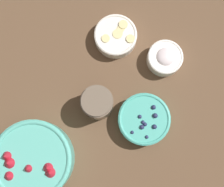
{
  "coord_description": "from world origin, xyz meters",
  "views": [
    {
      "loc": [
        -0.12,
        -0.06,
        0.95
      ],
      "look_at": [
        -0.0,
        0.01,
        0.04
      ],
      "focal_mm": 50.0,
      "sensor_mm": 36.0,
      "label": 1
    }
  ],
  "objects_px": {
    "bowl_strawberries": "(33,160)",
    "bowl_cream": "(165,58)",
    "bowl_blueberries": "(144,119)",
    "bowl_bananas": "(116,36)",
    "jar_chocolate": "(97,103)"
  },
  "relations": [
    {
      "from": "bowl_strawberries",
      "to": "bowl_blueberries",
      "type": "xyz_separation_m",
      "value": [
        0.25,
        -0.23,
        -0.02
      ]
    },
    {
      "from": "bowl_strawberries",
      "to": "bowl_cream",
      "type": "distance_m",
      "value": 0.49
    },
    {
      "from": "bowl_strawberries",
      "to": "bowl_bananas",
      "type": "distance_m",
      "value": 0.44
    },
    {
      "from": "bowl_blueberries",
      "to": "bowl_cream",
      "type": "height_order",
      "value": "bowl_blueberries"
    },
    {
      "from": "bowl_cream",
      "to": "jar_chocolate",
      "type": "relative_size",
      "value": 1.11
    },
    {
      "from": "bowl_cream",
      "to": "bowl_bananas",
      "type": "bearing_deg",
      "value": 92.99
    },
    {
      "from": "bowl_bananas",
      "to": "jar_chocolate",
      "type": "height_order",
      "value": "jar_chocolate"
    },
    {
      "from": "bowl_blueberries",
      "to": "bowl_cream",
      "type": "xyz_separation_m",
      "value": [
        0.2,
        0.03,
        -0.0
      ]
    },
    {
      "from": "bowl_strawberries",
      "to": "bowl_bananas",
      "type": "height_order",
      "value": "bowl_strawberries"
    },
    {
      "from": "bowl_bananas",
      "to": "bowl_cream",
      "type": "xyz_separation_m",
      "value": [
        0.01,
        -0.17,
        0.0
      ]
    },
    {
      "from": "bowl_strawberries",
      "to": "bowl_bananas",
      "type": "relative_size",
      "value": 1.71
    },
    {
      "from": "bowl_bananas",
      "to": "jar_chocolate",
      "type": "distance_m",
      "value": 0.22
    },
    {
      "from": "bowl_strawberries",
      "to": "bowl_blueberries",
      "type": "relative_size",
      "value": 1.47
    },
    {
      "from": "bowl_strawberries",
      "to": "jar_chocolate",
      "type": "height_order",
      "value": "bowl_strawberries"
    },
    {
      "from": "bowl_strawberries",
      "to": "bowl_cream",
      "type": "height_order",
      "value": "bowl_strawberries"
    }
  ]
}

